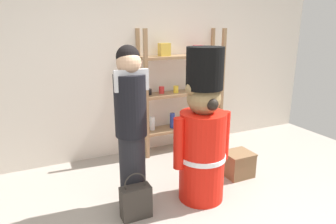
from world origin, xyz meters
The scene contains 6 objects.
back_wall centered at (0.00, 2.20, 1.30)m, with size 6.40×0.12×2.60m, color silver.
merchandise_shelf centered at (0.73, 1.98, 0.89)m, with size 1.28×0.35×1.79m.
teddy_bear_guard centered at (0.28, 0.61, 0.73)m, with size 0.66×0.50×1.63m.
person_shopper centered at (-0.44, 0.78, 0.89)m, with size 0.32×0.31×1.65m.
shopping_bag centered at (-0.48, 0.57, 0.17)m, with size 0.30×0.14×0.48m.
display_crate centered at (0.96, 0.85, 0.16)m, with size 0.34×0.31×0.31m.
Camera 1 is at (-1.28, -1.87, 1.81)m, focal length 31.90 mm.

